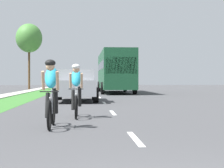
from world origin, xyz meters
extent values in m
plane|color=#424244|center=(0.00, 20.00, 0.00)|extent=(120.00, 120.00, 0.00)
cube|color=#38722D|center=(-4.83, 20.00, 0.00)|extent=(2.12, 70.00, 0.01)
cube|color=white|center=(0.00, 4.40, 0.00)|extent=(0.12, 1.80, 0.01)
cube|color=white|center=(0.00, 10.00, 0.00)|extent=(0.12, 1.80, 0.01)
cube|color=white|center=(0.00, 15.60, 0.00)|extent=(0.12, 1.80, 0.01)
cube|color=white|center=(0.00, 21.20, 0.00)|extent=(0.12, 1.80, 0.01)
cube|color=white|center=(0.00, 26.80, 0.00)|extent=(0.12, 1.80, 0.01)
cube|color=white|center=(0.00, 32.40, 0.00)|extent=(0.12, 1.80, 0.01)
cube|color=white|center=(0.00, 38.00, 0.00)|extent=(0.12, 1.80, 0.01)
cube|color=white|center=(0.00, 43.60, 0.00)|extent=(0.12, 1.80, 0.01)
cube|color=white|center=(0.00, 49.20, 0.00)|extent=(0.12, 1.80, 0.01)
torus|color=black|center=(-1.73, 6.70, 0.34)|extent=(0.06, 0.68, 0.68)
torus|color=black|center=(-1.73, 5.66, 0.34)|extent=(0.06, 0.68, 0.68)
cylinder|color=#A5A8AD|center=(-1.73, 6.08, 0.52)|extent=(0.04, 0.59, 0.43)
cylinder|color=#A5A8AD|center=(-1.73, 6.36, 0.62)|extent=(0.04, 0.04, 0.55)
cylinder|color=#A5A8AD|center=(-1.73, 6.13, 0.85)|extent=(0.03, 0.55, 0.03)
cylinder|color=black|center=(-1.73, 5.68, 0.86)|extent=(0.42, 0.02, 0.02)
ellipsoid|color=#26A5CC|center=(-1.73, 6.20, 1.18)|extent=(0.30, 0.54, 0.63)
sphere|color=tan|center=(-1.73, 5.92, 1.42)|extent=(0.20, 0.20, 0.20)
ellipsoid|color=black|center=(-1.73, 5.92, 1.50)|extent=(0.24, 0.28, 0.16)
cylinder|color=tan|center=(-1.89, 5.92, 1.10)|extent=(0.07, 0.26, 0.45)
cylinder|color=tan|center=(-1.57, 5.92, 1.10)|extent=(0.07, 0.26, 0.45)
cylinder|color=black|center=(-1.83, 6.28, 0.52)|extent=(0.10, 0.30, 0.60)
cylinder|color=black|center=(-1.63, 6.23, 0.62)|extent=(0.10, 0.25, 0.61)
torus|color=black|center=(-1.20, 9.04, 0.34)|extent=(0.06, 0.68, 0.68)
torus|color=black|center=(-1.20, 8.00, 0.34)|extent=(0.06, 0.68, 0.68)
cylinder|color=silver|center=(-1.20, 8.42, 0.52)|extent=(0.04, 0.59, 0.43)
cylinder|color=silver|center=(-1.20, 8.70, 0.62)|extent=(0.04, 0.04, 0.55)
cylinder|color=silver|center=(-1.20, 8.47, 0.85)|extent=(0.03, 0.55, 0.03)
cylinder|color=black|center=(-1.20, 8.02, 0.86)|extent=(0.42, 0.02, 0.02)
ellipsoid|color=#26A5CC|center=(-1.20, 8.54, 1.18)|extent=(0.30, 0.54, 0.63)
sphere|color=tan|center=(-1.20, 8.26, 1.42)|extent=(0.20, 0.20, 0.20)
ellipsoid|color=white|center=(-1.20, 8.26, 1.50)|extent=(0.24, 0.28, 0.16)
cylinder|color=tan|center=(-1.36, 8.26, 1.10)|extent=(0.07, 0.26, 0.45)
cylinder|color=tan|center=(-1.04, 8.26, 1.10)|extent=(0.07, 0.26, 0.45)
cylinder|color=black|center=(-1.30, 8.62, 0.52)|extent=(0.10, 0.30, 0.60)
cylinder|color=black|center=(-1.10, 8.57, 0.62)|extent=(0.10, 0.25, 0.61)
cube|color=#A5A8AD|center=(-1.39, 17.06, 0.72)|extent=(1.96, 5.10, 0.76)
cube|color=#A5A8AD|center=(-1.39, 16.29, 1.32)|extent=(1.80, 1.78, 0.64)
cube|color=#1E2833|center=(-1.39, 15.58, 1.30)|extent=(1.67, 0.08, 0.52)
cube|color=#A5A8AD|center=(-2.29, 18.08, 1.02)|extent=(0.08, 2.80, 0.40)
cube|color=#A5A8AD|center=(-0.49, 18.08, 1.02)|extent=(0.08, 2.80, 0.40)
cube|color=#A5A8AD|center=(-1.39, 19.57, 1.02)|extent=(1.80, 0.08, 0.40)
cylinder|color=black|center=(-2.37, 15.53, 0.38)|extent=(0.26, 0.76, 0.76)
cylinder|color=black|center=(-0.41, 15.53, 0.38)|extent=(0.26, 0.76, 0.76)
cylinder|color=black|center=(-2.37, 18.59, 0.38)|extent=(0.26, 0.76, 0.76)
cylinder|color=black|center=(-0.41, 18.59, 0.38)|extent=(0.26, 0.76, 0.76)
cube|color=#194C2D|center=(1.70, 30.03, 1.93)|extent=(2.50, 11.60, 3.10)
cube|color=#1E2833|center=(1.70, 30.03, 2.33)|extent=(2.52, 10.67, 0.64)
cube|color=#1E2833|center=(1.70, 24.26, 2.18)|extent=(2.25, 0.06, 1.20)
cylinder|color=black|center=(0.45, 26.26, 0.48)|extent=(0.28, 0.96, 0.96)
cylinder|color=black|center=(2.95, 26.26, 0.48)|extent=(0.28, 0.96, 0.96)
cylinder|color=black|center=(0.45, 33.22, 0.48)|extent=(0.28, 0.96, 0.96)
cylinder|color=black|center=(2.95, 33.22, 0.48)|extent=(0.28, 0.96, 0.96)
cylinder|color=brown|center=(-7.27, 40.62, 2.35)|extent=(0.24, 0.24, 4.71)
ellipsoid|color=#478438|center=(-7.27, 40.62, 5.90)|extent=(2.99, 2.99, 3.29)
camera|label=1|loc=(-0.96, -2.62, 1.12)|focal=59.95mm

